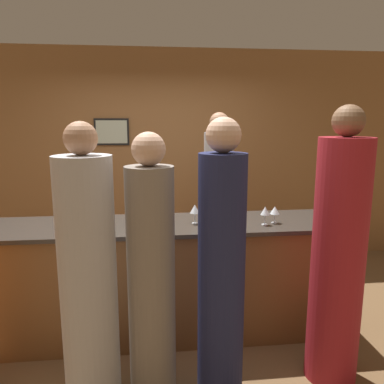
{
  "coord_description": "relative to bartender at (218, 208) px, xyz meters",
  "views": [
    {
      "loc": [
        -0.11,
        -3.13,
        1.89
      ],
      "look_at": [
        0.25,
        0.1,
        1.27
      ],
      "focal_mm": 35.0,
      "sensor_mm": 36.0,
      "label": 1
    }
  ],
  "objects": [
    {
      "name": "wine_glass_0",
      "position": [
        0.22,
        -1.01,
        0.21
      ],
      "size": [
        0.08,
        0.08,
        0.16
      ],
      "color": "silver",
      "rests_on": "bar_counter"
    },
    {
      "name": "wine_bottle_0",
      "position": [
        -0.83,
        -0.9,
        0.2
      ],
      "size": [
        0.07,
        0.07,
        0.3
      ],
      "color": "black",
      "rests_on": "bar_counter"
    },
    {
      "name": "bartender",
      "position": [
        0.0,
        0.0,
        0.0
      ],
      "size": [
        0.32,
        0.32,
        1.98
      ],
      "rotation": [
        0.0,
        0.0,
        3.14
      ],
      "color": "#B2B2B7",
      "rests_on": "ground_plane"
    },
    {
      "name": "wine_glass_1",
      "position": [
        -0.37,
        -0.9,
        0.21
      ],
      "size": [
        0.08,
        0.08,
        0.17
      ],
      "color": "silver",
      "rests_on": "bar_counter"
    },
    {
      "name": "ice_bucket",
      "position": [
        -1.32,
        -0.62,
        0.17
      ],
      "size": [
        0.16,
        0.16,
        0.16
      ],
      "color": "silver",
      "rests_on": "bar_counter"
    },
    {
      "name": "wine_glass_5",
      "position": [
        -0.83,
        -1.09,
        0.2
      ],
      "size": [
        0.07,
        0.07,
        0.15
      ],
      "color": "silver",
      "rests_on": "bar_counter"
    },
    {
      "name": "bar_counter",
      "position": [
        -0.63,
        -0.86,
        -0.42
      ],
      "size": [
        3.03,
        0.72,
        1.02
      ],
      "color": "brown",
      "rests_on": "ground_plane"
    },
    {
      "name": "guest_0",
      "position": [
        -1.15,
        -1.66,
        -0.06
      ],
      "size": [
        0.37,
        0.37,
        1.89
      ],
      "color": "#B2B2B7",
      "rests_on": "ground_plane"
    },
    {
      "name": "guest_3",
      "position": [
        -0.75,
        -1.63,
        -0.08
      ],
      "size": [
        0.32,
        0.32,
        1.82
      ],
      "color": "gray",
      "rests_on": "ground_plane"
    },
    {
      "name": "ground_plane",
      "position": [
        -0.63,
        -0.86,
        -0.93
      ],
      "size": [
        14.0,
        14.0,
        0.0
      ],
      "primitive_type": "plane",
      "color": "brown"
    },
    {
      "name": "guest_1",
      "position": [
        -0.28,
        -1.68,
        -0.03
      ],
      "size": [
        0.32,
        0.32,
        1.91
      ],
      "color": "#1E234C",
      "rests_on": "ground_plane"
    },
    {
      "name": "wine_glass_4",
      "position": [
        -1.44,
        -0.89,
        0.21
      ],
      "size": [
        0.08,
        0.08,
        0.16
      ],
      "color": "silver",
      "rests_on": "bar_counter"
    },
    {
      "name": "guest_4",
      "position": [
        0.57,
        -1.6,
        -0.0
      ],
      "size": [
        0.37,
        0.37,
        1.99
      ],
      "color": "maroon",
      "rests_on": "ground_plane"
    },
    {
      "name": "back_wall",
      "position": [
        -0.63,
        0.97,
        0.47
      ],
      "size": [
        8.0,
        0.08,
        2.8
      ],
      "color": "olive",
      "rests_on": "ground_plane"
    },
    {
      "name": "wine_glass_3",
      "position": [
        -1.38,
        -1.08,
        0.21
      ],
      "size": [
        0.07,
        0.07,
        0.16
      ],
      "color": "silver",
      "rests_on": "bar_counter"
    },
    {
      "name": "wine_glass_2",
      "position": [
        0.32,
        -0.96,
        0.2
      ],
      "size": [
        0.08,
        0.08,
        0.15
      ],
      "color": "silver",
      "rests_on": "bar_counter"
    }
  ]
}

